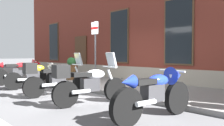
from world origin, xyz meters
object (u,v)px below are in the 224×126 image
object	(u,v)px
motorcycle_yellow_naked	(35,76)
barrel_planter	(72,70)
motorcycle_blue_sport	(157,91)
motorcycle_silver_touring	(88,83)
parking_sign	(95,44)
motorcycle_green_touring	(55,78)
motorcycle_red_sport	(21,71)

from	to	relation	value
motorcycle_yellow_naked	barrel_planter	size ratio (longest dim) A/B	1.99
motorcycle_blue_sport	barrel_planter	distance (m)	6.42
motorcycle_silver_touring	barrel_planter	size ratio (longest dim) A/B	2.01
motorcycle_yellow_naked	parking_sign	world-z (taller)	parking_sign
motorcycle_green_touring	motorcycle_silver_touring	xyz separation A→B (m)	(1.65, -0.04, -0.00)
motorcycle_red_sport	motorcycle_silver_touring	size ratio (longest dim) A/B	1.09
motorcycle_green_touring	parking_sign	world-z (taller)	parking_sign
motorcycle_blue_sport	parking_sign	bearing A→B (deg)	157.34
motorcycle_blue_sport	motorcycle_yellow_naked	bearing A→B (deg)	-179.87
motorcycle_red_sport	motorcycle_green_touring	world-z (taller)	motorcycle_green_touring
motorcycle_blue_sport	motorcycle_green_touring	bearing A→B (deg)	-177.03
motorcycle_yellow_naked	motorcycle_blue_sport	bearing A→B (deg)	0.13
motorcycle_green_touring	motorcycle_blue_sport	world-z (taller)	motorcycle_green_touring
parking_sign	motorcycle_silver_touring	bearing A→B (deg)	-42.68
motorcycle_red_sport	motorcycle_silver_touring	xyz separation A→B (m)	(4.97, -0.32, -0.03)
motorcycle_blue_sport	barrel_planter	size ratio (longest dim) A/B	2.08
barrel_planter	parking_sign	bearing A→B (deg)	-10.67
motorcycle_red_sport	motorcycle_green_touring	xyz separation A→B (m)	(3.32, -0.28, -0.02)
motorcycle_yellow_naked	motorcycle_silver_touring	bearing A→B (deg)	-3.49
parking_sign	barrel_planter	world-z (taller)	parking_sign
motorcycle_green_touring	motorcycle_blue_sport	bearing A→B (deg)	2.97
motorcycle_silver_touring	motorcycle_blue_sport	size ratio (longest dim) A/B	0.97
motorcycle_silver_touring	barrel_planter	world-z (taller)	motorcycle_silver_touring
motorcycle_blue_sport	barrel_planter	bearing A→B (deg)	161.51
motorcycle_silver_touring	parking_sign	xyz separation A→B (m)	(-2.00, 1.84, 1.09)
motorcycle_yellow_naked	motorcycle_blue_sport	xyz separation A→B (m)	(5.32, 0.01, 0.07)
motorcycle_red_sport	barrel_planter	distance (m)	2.09
motorcycle_silver_touring	parking_sign	world-z (taller)	parking_sign
motorcycle_red_sport	motorcycle_green_touring	bearing A→B (deg)	-4.78
motorcycle_yellow_naked	parking_sign	xyz separation A→B (m)	(1.44, 1.63, 1.16)
motorcycle_red_sport	motorcycle_green_touring	size ratio (longest dim) A/B	1.02
motorcycle_green_touring	motorcycle_red_sport	bearing A→B (deg)	175.22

